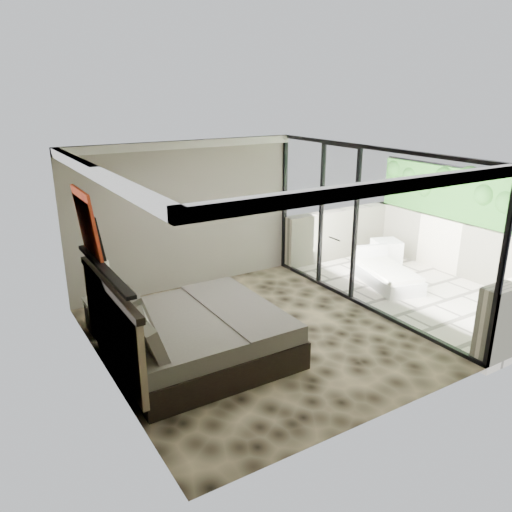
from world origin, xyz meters
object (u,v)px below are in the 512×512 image
nightstand (105,314)px  table_lamp (99,277)px  lounger (386,275)px  bed (191,335)px  ottoman (386,252)px

nightstand → table_lamp: bearing=-140.8°
lounger → table_lamp: bearing=-174.2°
bed → table_lamp: (-0.83, 1.53, 0.54)m
bed → nightstand: (-0.78, 1.56, -0.11)m
lounger → bed: bearing=-156.6°
nightstand → table_lamp: 0.65m
bed → table_lamp: bed is taller
table_lamp → ottoman: size_ratio=1.18×
nightstand → bed: bearing=-53.6°
nightstand → lounger: (5.29, -0.89, -0.09)m
bed → lounger: bearing=8.4°
nightstand → lounger: 5.36m
table_lamp → nightstand: bearing=29.5°
bed → table_lamp: 1.82m
bed → ottoman: size_ratio=4.41×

